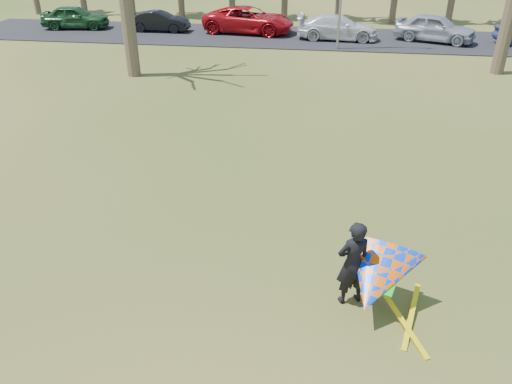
# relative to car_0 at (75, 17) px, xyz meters

# --- Properties ---
(ground) EXTENTS (100.00, 100.00, 0.00)m
(ground) POSITION_rel_car_0_xyz_m (16.08, -25.53, -0.83)
(ground) COLOR #264B10
(ground) RESTS_ON ground
(parking_strip) EXTENTS (46.00, 7.00, 0.06)m
(parking_strip) POSITION_rel_car_0_xyz_m (16.08, -0.53, -0.80)
(parking_strip) COLOR black
(parking_strip) RESTS_ON ground
(car_0) EXTENTS (4.72, 2.38, 1.54)m
(car_0) POSITION_rel_car_0_xyz_m (0.00, 0.00, 0.00)
(car_0) COLOR #1C4620
(car_0) RESTS_ON parking_strip
(car_1) EXTENTS (3.98, 1.40, 1.31)m
(car_1) POSITION_rel_car_0_xyz_m (6.11, -0.09, -0.12)
(car_1) COLOR black
(car_1) RESTS_ON parking_strip
(car_2) EXTENTS (6.34, 3.54, 1.68)m
(car_2) POSITION_rel_car_0_xyz_m (12.15, 0.29, 0.07)
(car_2) COLOR #AC0D14
(car_2) RESTS_ON parking_strip
(car_3) EXTENTS (5.15, 2.25, 1.47)m
(car_3) POSITION_rel_car_0_xyz_m (18.07, -0.96, -0.03)
(car_3) COLOR silver
(car_3) RESTS_ON parking_strip
(car_4) EXTENTS (5.22, 3.55, 1.65)m
(car_4) POSITION_rel_car_0_xyz_m (24.06, -0.73, 0.05)
(car_4) COLOR #9A9FA6
(car_4) RESTS_ON parking_strip
(kite_flyer) EXTENTS (2.13, 2.39, 2.06)m
(kite_flyer) POSITION_rel_car_0_xyz_m (18.74, -26.09, 0.03)
(kite_flyer) COLOR black
(kite_flyer) RESTS_ON ground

